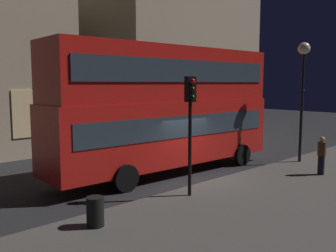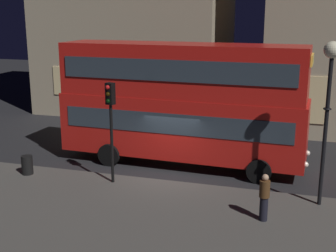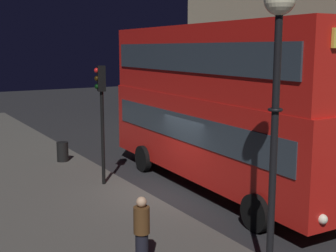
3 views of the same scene
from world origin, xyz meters
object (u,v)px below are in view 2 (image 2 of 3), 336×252
Objects in this scene: street_lamp at (330,81)px; litter_bin at (27,165)px; traffic_light_near_kerb at (111,112)px; pedestrian at (264,197)px; double_decker_bus at (181,99)px.

street_lamp is 7.18× the size of litter_bin.
street_lamp is (8.00, 0.12, 1.55)m from traffic_light_near_kerb.
street_lamp reaches higher than pedestrian.
double_decker_bus is 13.92× the size of litter_bin.
litter_bin is (-10.05, 1.62, -0.43)m from pedestrian.
double_decker_bus reaches higher than litter_bin.
street_lamp reaches higher than litter_bin.
traffic_light_near_kerb is 2.51× the size of pedestrian.
traffic_light_near_kerb is 0.70× the size of street_lamp.
litter_bin is at bearing -178.64° from street_lamp.
pedestrian is at bearing -9.14° from litter_bin.
pedestrian is 2.01× the size of litter_bin.
street_lamp is (6.03, -3.19, 1.54)m from double_decker_bus.
double_decker_bus is 1.94× the size of street_lamp.
pedestrian is at bearing -48.03° from double_decker_bus.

